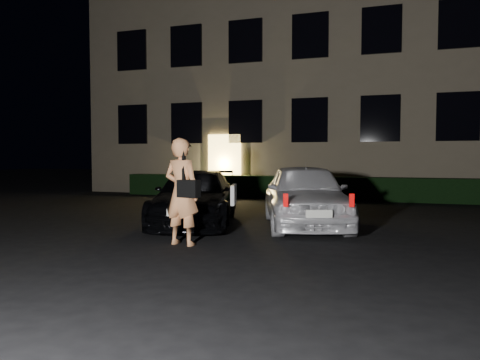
% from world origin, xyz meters
% --- Properties ---
extents(ground, '(80.00, 80.00, 0.00)m').
position_xyz_m(ground, '(0.00, 0.00, 0.00)').
color(ground, black).
rests_on(ground, ground).
extents(building, '(20.00, 8.11, 12.00)m').
position_xyz_m(building, '(-0.00, 14.99, 6.00)').
color(building, '#756A54').
rests_on(building, ground).
extents(hedge, '(15.00, 0.70, 0.85)m').
position_xyz_m(hedge, '(0.00, 10.50, 0.42)').
color(hedge, black).
rests_on(hedge, ground).
extents(sedan, '(2.89, 4.68, 1.27)m').
position_xyz_m(sedan, '(-1.30, 3.16, 0.63)').
color(sedan, black).
rests_on(sedan, ground).
extents(hatch, '(2.99, 4.66, 1.48)m').
position_xyz_m(hatch, '(1.23, 3.62, 0.74)').
color(hatch, silver).
rests_on(hatch, ground).
extents(man, '(0.82, 0.58, 1.96)m').
position_xyz_m(man, '(-0.47, 0.69, 0.98)').
color(man, '#FFA263').
rests_on(man, ground).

